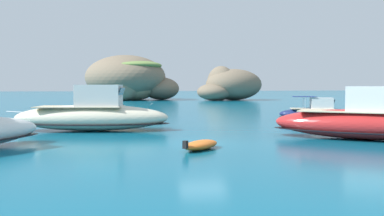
{
  "coord_description": "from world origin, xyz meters",
  "views": [
    {
      "loc": [
        -5.02,
        -21.71,
        3.11
      ],
      "look_at": [
        2.05,
        12.91,
        1.19
      ],
      "focal_mm": 39.72,
      "sensor_mm": 36.0,
      "label": 1
    }
  ],
  "objects_px": {
    "motorboat_cream": "(93,115)",
    "motorboat_red": "(364,122)",
    "islet_large": "(130,79)",
    "islet_small": "(229,85)",
    "dinghy_tender": "(201,145)",
    "motorboat_navy": "(318,113)"
  },
  "relations": [
    {
      "from": "motorboat_cream",
      "to": "islet_large",
      "type": "bearing_deg",
      "value": 84.32
    },
    {
      "from": "islet_large",
      "to": "motorboat_red",
      "type": "distance_m",
      "value": 69.68
    },
    {
      "from": "islet_large",
      "to": "motorboat_navy",
      "type": "height_order",
      "value": "islet_large"
    },
    {
      "from": "islet_small",
      "to": "motorboat_cream",
      "type": "height_order",
      "value": "islet_small"
    },
    {
      "from": "motorboat_cream",
      "to": "motorboat_red",
      "type": "height_order",
      "value": "motorboat_cream"
    },
    {
      "from": "dinghy_tender",
      "to": "islet_small",
      "type": "bearing_deg",
      "value": 72.38
    },
    {
      "from": "islet_large",
      "to": "motorboat_red",
      "type": "height_order",
      "value": "islet_large"
    },
    {
      "from": "islet_large",
      "to": "motorboat_cream",
      "type": "height_order",
      "value": "islet_large"
    },
    {
      "from": "islet_large",
      "to": "motorboat_cream",
      "type": "distance_m",
      "value": 61.58
    },
    {
      "from": "motorboat_navy",
      "to": "dinghy_tender",
      "type": "bearing_deg",
      "value": -133.87
    },
    {
      "from": "islet_small",
      "to": "dinghy_tender",
      "type": "xyz_separation_m",
      "value": [
        -20.29,
        -63.87,
        -2.82
      ]
    },
    {
      "from": "islet_large",
      "to": "motorboat_red",
      "type": "xyz_separation_m",
      "value": [
        9.32,
        -68.97,
        -3.35
      ]
    },
    {
      "from": "islet_large",
      "to": "motorboat_red",
      "type": "bearing_deg",
      "value": -82.31
    },
    {
      "from": "motorboat_cream",
      "to": "motorboat_red",
      "type": "relative_size",
      "value": 1.09
    },
    {
      "from": "islet_large",
      "to": "motorboat_navy",
      "type": "relative_size",
      "value": 3.59
    },
    {
      "from": "islet_small",
      "to": "motorboat_navy",
      "type": "distance_m",
      "value": 50.03
    },
    {
      "from": "dinghy_tender",
      "to": "motorboat_navy",
      "type": "bearing_deg",
      "value": 46.13
    },
    {
      "from": "islet_small",
      "to": "motorboat_red",
      "type": "height_order",
      "value": "islet_small"
    },
    {
      "from": "motorboat_cream",
      "to": "motorboat_navy",
      "type": "relative_size",
      "value": 1.57
    },
    {
      "from": "islet_large",
      "to": "dinghy_tender",
      "type": "relative_size",
      "value": 9.48
    },
    {
      "from": "motorboat_navy",
      "to": "dinghy_tender",
      "type": "xyz_separation_m",
      "value": [
        -13.77,
        -14.32,
        -0.45
      ]
    },
    {
      "from": "islet_small",
      "to": "dinghy_tender",
      "type": "relative_size",
      "value": 5.94
    }
  ]
}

